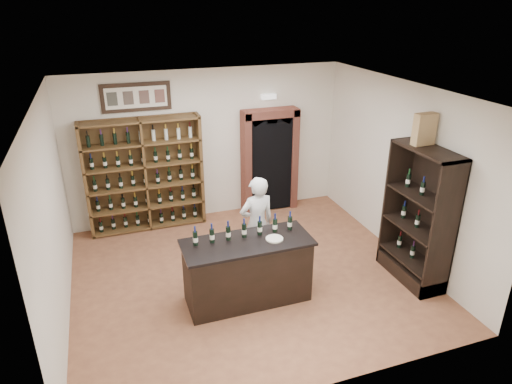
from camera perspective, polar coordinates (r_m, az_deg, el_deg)
floor at (r=7.64m, az=-1.03°, el=-10.38°), size 5.50×5.50×0.00m
ceiling at (r=6.48m, az=-1.23°, el=12.30°), size 5.50×5.50×0.00m
wall_back at (r=9.19m, az=-6.01°, el=5.85°), size 5.50×0.04×3.00m
wall_left at (r=6.68m, az=-24.17°, el=-3.05°), size 0.04×5.00×3.00m
wall_right at (r=8.14m, az=17.63°, el=2.53°), size 0.04×5.00×3.00m
wine_shelf at (r=8.97m, az=-13.74°, el=2.15°), size 2.20×0.38×2.20m
framed_picture at (r=8.71m, az=-14.76°, el=11.39°), size 1.25×0.04×0.52m
arched_doorway at (r=9.49m, az=1.70°, el=4.24°), size 1.17×0.35×2.17m
emergency_light at (r=9.24m, az=1.58°, el=11.84°), size 0.30×0.10×0.10m
tasting_counter at (r=6.84m, az=-1.08°, el=-9.87°), size 1.88×0.78×1.00m
counter_bottle_0 at (r=6.48m, az=-7.59°, el=-5.77°), size 0.07×0.07×0.30m
counter_bottle_1 at (r=6.53m, az=-5.52°, el=-5.46°), size 0.07×0.07×0.30m
counter_bottle_2 at (r=6.58m, az=-3.49°, el=-5.14°), size 0.07×0.07×0.30m
counter_bottle_3 at (r=6.64m, az=-1.49°, el=-4.82°), size 0.07×0.07×0.30m
counter_bottle_4 at (r=6.70m, az=0.47°, el=-4.51°), size 0.07×0.07×0.30m
counter_bottle_5 at (r=6.78m, az=2.39°, el=-4.19°), size 0.07×0.07×0.30m
counter_bottle_6 at (r=6.86m, az=4.26°, el=-3.88°), size 0.07×0.07×0.30m
side_cabinet at (r=7.66m, az=19.48°, el=-5.18°), size 0.48×1.20×2.20m
shopkeeper at (r=7.44m, az=0.12°, el=-4.03°), size 0.63×0.45×1.64m
plate at (r=6.62m, az=2.32°, el=-5.86°), size 0.25×0.25×0.02m
wine_crate at (r=7.19m, az=20.30°, el=7.38°), size 0.34×0.15×0.48m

